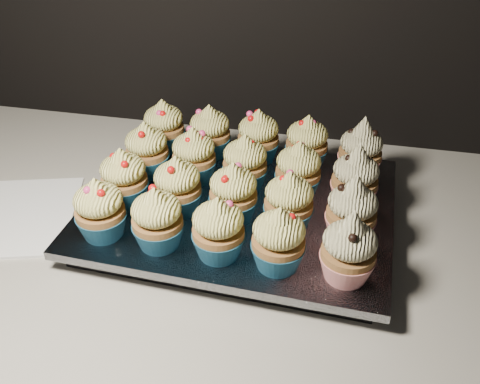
{
  "coord_description": "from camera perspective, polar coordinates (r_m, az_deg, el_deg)",
  "views": [
    {
      "loc": [
        0.27,
        1.16,
        1.37
      ],
      "look_at": [
        0.15,
        1.74,
        0.95
      ],
      "focal_mm": 40.0,
      "sensor_mm": 36.0,
      "label": 1
    }
  ],
  "objects": [
    {
      "name": "cupcake_1",
      "position": [
        0.65,
        -8.82,
        -2.92
      ],
      "size": [
        0.06,
        0.06,
        0.08
      ],
      "color": "#1B5C81",
      "rests_on": "foil_lining"
    },
    {
      "name": "cupcake_2",
      "position": [
        0.62,
        -2.33,
        -4.01
      ],
      "size": [
        0.06,
        0.06,
        0.08
      ],
      "color": "#1B5C81",
      "rests_on": "foil_lining"
    },
    {
      "name": "cupcake_11",
      "position": [
        0.76,
        -4.94,
        3.84
      ],
      "size": [
        0.06,
        0.06,
        0.08
      ],
      "color": "#1B5C81",
      "rests_on": "foil_lining"
    },
    {
      "name": "baking_tray",
      "position": [
        0.75,
        0.0,
        -2.45
      ],
      "size": [
        0.39,
        0.31,
        0.02
      ],
      "primitive_type": "cube",
      "rotation": [
        0.0,
        0.0,
        -0.04
      ],
      "color": "black",
      "rests_on": "worktop"
    },
    {
      "name": "cupcake_8",
      "position": [
        0.67,
        5.21,
        -1.13
      ],
      "size": [
        0.06,
        0.06,
        0.08
      ],
      "color": "#1B5C81",
      "rests_on": "foil_lining"
    },
    {
      "name": "napkin",
      "position": [
        0.82,
        -23.38,
        -2.4
      ],
      "size": [
        0.22,
        0.22,
        0.0
      ],
      "primitive_type": "cube",
      "rotation": [
        0.0,
        0.0,
        0.28
      ],
      "color": "white",
      "rests_on": "worktop"
    },
    {
      "name": "cupcake_15",
      "position": [
        0.84,
        -8.1,
        6.92
      ],
      "size": [
        0.06,
        0.06,
        0.08
      ],
      "color": "#1B5C81",
      "rests_on": "foil_lining"
    },
    {
      "name": "cupcake_10",
      "position": [
        0.78,
        -9.89,
        4.41
      ],
      "size": [
        0.06,
        0.06,
        0.08
      ],
      "color": "#1B5C81",
      "rests_on": "foil_lining"
    },
    {
      "name": "cupcake_5",
      "position": [
        0.73,
        -12.27,
        1.43
      ],
      "size": [
        0.06,
        0.06,
        0.08
      ],
      "color": "#1B5C81",
      "rests_on": "foil_lining"
    },
    {
      "name": "foil_lining",
      "position": [
        0.73,
        0.0,
        -1.4
      ],
      "size": [
        0.42,
        0.34,
        0.01
      ],
      "primitive_type": "cube",
      "rotation": [
        0.0,
        0.0,
        -0.04
      ],
      "color": "silver",
      "rests_on": "baking_tray"
    },
    {
      "name": "worktop",
      "position": [
        0.77,
        -11.52,
        -4.58
      ],
      "size": [
        2.44,
        0.64,
        0.04
      ],
      "primitive_type": "cube",
      "color": "beige",
      "rests_on": "cabinet"
    },
    {
      "name": "cupcake_16",
      "position": [
        0.82,
        -3.23,
        6.36
      ],
      "size": [
        0.06,
        0.06,
        0.08
      ],
      "color": "#1B5C81",
      "rests_on": "foil_lining"
    },
    {
      "name": "cupcake_7",
      "position": [
        0.68,
        -0.72,
        -0.14
      ],
      "size": [
        0.06,
        0.06,
        0.08
      ],
      "color": "#1B5C81",
      "rests_on": "foil_lining"
    },
    {
      "name": "cupcake_4",
      "position": [
        0.61,
        11.53,
        -6.03
      ],
      "size": [
        0.06,
        0.06,
        0.1
      ],
      "color": "red",
      "rests_on": "foil_lining"
    },
    {
      "name": "cupcake_12",
      "position": [
        0.74,
        0.53,
        3.05
      ],
      "size": [
        0.06,
        0.06,
        0.08
      ],
      "color": "#1B5C81",
      "rests_on": "foil_lining"
    },
    {
      "name": "cupcake_6",
      "position": [
        0.7,
        -6.67,
        0.59
      ],
      "size": [
        0.06,
        0.06,
        0.08
      ],
      "color": "#1B5C81",
      "rests_on": "foil_lining"
    },
    {
      "name": "cupcake_13",
      "position": [
        0.73,
        6.22,
        2.26
      ],
      "size": [
        0.06,
        0.06,
        0.08
      ],
      "color": "#1B5C81",
      "rests_on": "foil_lining"
    },
    {
      "name": "cupcake_0",
      "position": [
        0.68,
        -14.73,
        -1.85
      ],
      "size": [
        0.06,
        0.06,
        0.08
      ],
      "color": "#1B5C81",
      "rests_on": "foil_lining"
    },
    {
      "name": "cupcake_18",
      "position": [
        0.79,
        7.14,
        5.17
      ],
      "size": [
        0.06,
        0.06,
        0.08
      ],
      "color": "#1B5C81",
      "rests_on": "foil_lining"
    },
    {
      "name": "cupcake_17",
      "position": [
        0.81,
        1.97,
        5.86
      ],
      "size": [
        0.06,
        0.06,
        0.08
      ],
      "color": "#1B5C81",
      "rests_on": "foil_lining"
    },
    {
      "name": "cupcake_3",
      "position": [
        0.61,
        4.13,
        -5.14
      ],
      "size": [
        0.06,
        0.06,
        0.08
      ],
      "color": "#1B5C81",
      "rests_on": "foil_lining"
    },
    {
      "name": "cupcake_9",
      "position": [
        0.66,
        11.83,
        -1.98
      ],
      "size": [
        0.06,
        0.06,
        0.1
      ],
      "color": "red",
      "rests_on": "foil_lining"
    },
    {
      "name": "cupcake_14",
      "position": [
        0.72,
        12.18,
        1.44
      ],
      "size": [
        0.06,
        0.06,
        0.1
      ],
      "color": "red",
      "rests_on": "foil_lining"
    },
    {
      "name": "cupcake_19",
      "position": [
        0.79,
        12.74,
        4.33
      ],
      "size": [
        0.06,
        0.06,
        0.1
      ],
      "color": "red",
      "rests_on": "foil_lining"
    }
  ]
}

